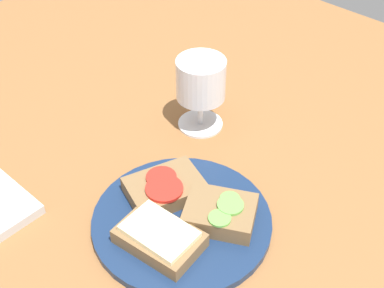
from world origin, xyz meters
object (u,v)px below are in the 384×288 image
Objects in this scene: sandwich_with_tomato at (165,188)px; sandwich_with_cheese at (160,237)px; sandwich_with_cucumber at (220,213)px; wine_glass at (201,83)px; plate at (182,221)px.

sandwich_with_cheese is (-6.65, -5.67, 0.06)cm from sandwich_with_tomato.
wine_glass is at bearing 48.97° from sandwich_with_cucumber.
sandwich_with_cucumber is at bearing -131.03° from wine_glass.
sandwich_with_cucumber is 8.83cm from sandwich_with_tomato.
wine_glass reaches higher than sandwich_with_cucumber.
plate is 1.98× the size of sandwich_with_tomato.
plate is at bearing -109.26° from sandwich_with_tomato.
sandwich_with_cucumber is 22.56cm from wine_glass.
sandwich_with_cucumber reaches higher than sandwich_with_cheese.
sandwich_with_cheese is 0.91× the size of wine_glass.
sandwich_with_cheese is at bearing 160.11° from sandwich_with_cucumber.
sandwich_with_cheese is at bearing -149.25° from wine_glass.
sandwich_with_cheese is (-8.30, 3.00, -0.05)cm from sandwich_with_cucumber.
sandwich_with_tomato is at bearing 100.75° from sandwich_with_cucumber.
sandwich_with_cucumber is 0.94× the size of sandwich_with_tomato.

